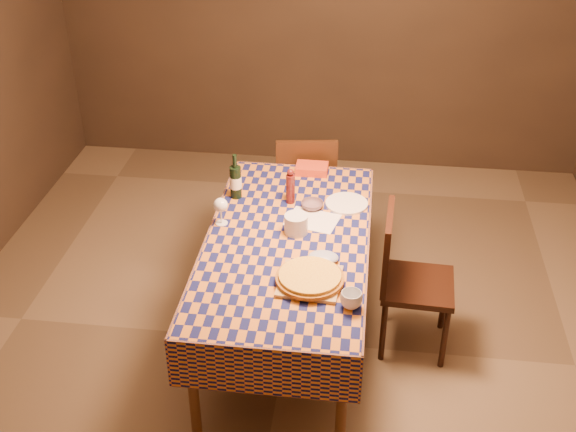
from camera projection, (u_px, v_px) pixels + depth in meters
The scene contains 16 objects.
room at pixel (287, 149), 3.83m from camera, with size 5.00×5.10×2.70m.
dining_table at pixel (287, 251), 4.17m from camera, with size 0.94×1.84×0.77m.
cutting_board at pixel (310, 281), 3.78m from camera, with size 0.32×0.32×0.02m, color #A5834D.
pizza at pixel (310, 277), 3.77m from camera, with size 0.42×0.42×0.04m.
pepper_mill at pixel (290, 187), 4.43m from camera, with size 0.06×0.06×0.23m.
bowl at pixel (312, 205), 4.42m from camera, with size 0.14×0.14×0.04m, color #634953.
wine_glass at pixel (221, 206), 4.22m from camera, with size 0.09×0.09×0.17m.
wine_bottle at pixel (236, 181), 4.49m from camera, with size 0.09×0.09×0.30m.
deli_tub at pixel (296, 224), 4.17m from camera, with size 0.14×0.14×0.11m, color silver.
takeout_container at pixel (312, 169), 4.81m from camera, with size 0.21×0.15×0.05m, color #B63518.
white_plate at pixel (347, 204), 4.46m from camera, with size 0.26×0.26×0.02m, color white.
tumbler at pixel (351, 300), 3.60m from camera, with size 0.11×0.11×0.09m, color silver.
flour_patch at pixel (313, 220), 4.31m from camera, with size 0.30×0.23×0.00m, color silver.
flour_bag at pixel (323, 257), 3.94m from camera, with size 0.17×0.13×0.05m, color #94A0BE.
chair_far at pixel (305, 185), 5.17m from camera, with size 0.48×0.48×0.93m.
chair_right at pixel (405, 274), 4.27m from camera, with size 0.45×0.44×0.93m.
Camera 1 is at (0.43, -3.41, 3.08)m, focal length 45.00 mm.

